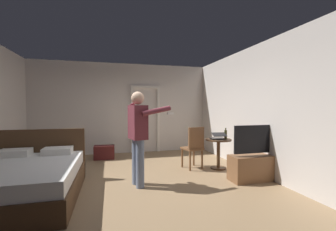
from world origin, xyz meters
The scene contains 12 objects.
ground_plane centered at (0.00, 0.00, 0.00)m, with size 6.16×6.16×0.00m, color #997A56.
wall_back centered at (0.00, 2.86, 1.40)m, with size 5.62×0.12×2.81m, color silver.
wall_right centered at (2.75, 0.00, 1.40)m, with size 0.12×5.84×2.81m, color silver.
doorway_frame centered at (0.70, 2.78, 1.22)m, with size 0.93×0.08×2.13m.
bed centered at (-1.71, -0.35, 0.30)m, with size 1.61×2.02×1.02m.
tv_flatscreen centered at (2.39, -0.48, 0.32)m, with size 1.02×0.40×1.10m.
side_table centered at (2.07, 0.45, 0.47)m, with size 0.60×0.60×0.70m.
laptop centered at (2.04, 0.40, 0.75)m, with size 0.36×0.36×0.16m.
bottle_on_table centered at (2.21, 0.37, 0.81)m, with size 0.06×0.06×0.27m.
wooden_chair centered at (1.50, 0.57, 0.54)m, with size 0.51×0.51×0.99m.
person_blue_shirt centered at (0.11, -0.20, 1.00)m, with size 0.82×0.58×1.74m.
suitcase_dark centered at (-0.56, 2.10, 0.19)m, with size 0.55×0.30×0.38m, color #4C1919.
Camera 1 is at (-0.38, -4.23, 1.47)m, focal length 23.55 mm.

